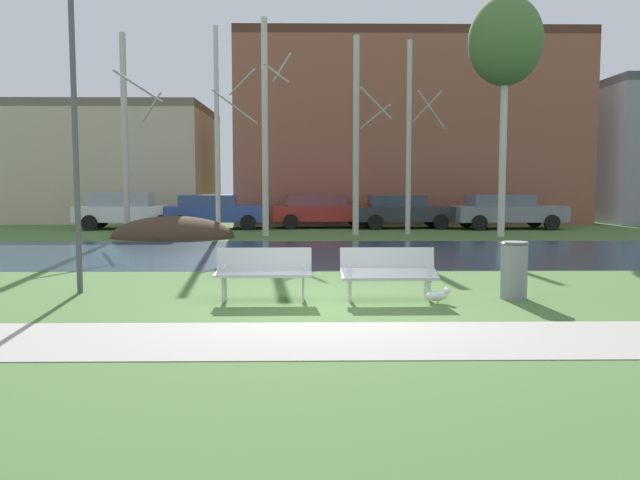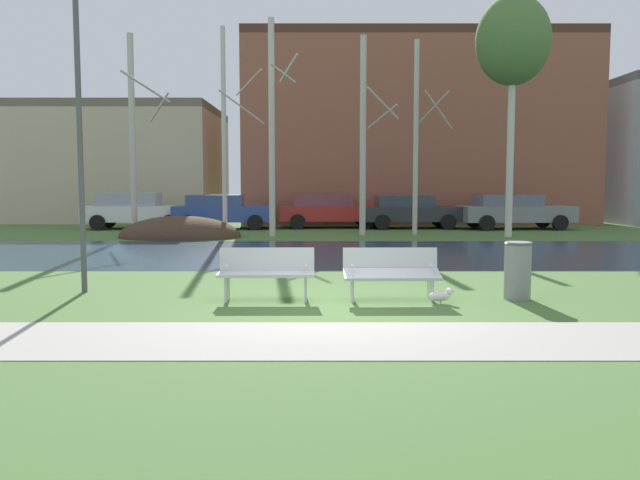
# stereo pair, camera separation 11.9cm
# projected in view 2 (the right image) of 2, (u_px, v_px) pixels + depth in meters

# --- Properties ---
(ground_plane) EXTENTS (120.00, 120.00, 0.00)m
(ground_plane) POSITION_uv_depth(u_px,v_px,m) (322.00, 246.00, 20.16)
(ground_plane) COLOR #476B33
(paved_path_strip) EXTENTS (60.00, 1.98, 0.01)m
(paved_path_strip) POSITION_uv_depth(u_px,v_px,m) (329.00, 340.00, 8.20)
(paved_path_strip) COLOR #9E998E
(paved_path_strip) RESTS_ON ground
(river_band) EXTENTS (80.00, 7.41, 0.01)m
(river_band) POSITION_uv_depth(u_px,v_px,m) (323.00, 253.00, 18.22)
(river_band) COLOR #284256
(river_band) RESTS_ON ground
(soil_mound) EXTENTS (4.39, 3.04, 1.56)m
(soil_mound) POSITION_uv_depth(u_px,v_px,m) (177.00, 238.00, 23.41)
(soil_mound) COLOR #423021
(soil_mound) RESTS_ON ground
(bench_left) EXTENTS (1.61, 0.58, 0.87)m
(bench_left) POSITION_uv_depth(u_px,v_px,m) (264.00, 272.00, 10.91)
(bench_left) COLOR silver
(bench_left) RESTS_ON ground
(bench_right) EXTENTS (1.61, 0.58, 0.87)m
(bench_right) POSITION_uv_depth(u_px,v_px,m) (388.00, 272.00, 10.92)
(bench_right) COLOR silver
(bench_right) RESTS_ON ground
(trash_bin) EXTENTS (0.47, 0.47, 0.97)m
(trash_bin) POSITION_uv_depth(u_px,v_px,m) (515.00, 269.00, 11.03)
(trash_bin) COLOR gray
(trash_bin) RESTS_ON ground
(seagull) EXTENTS (0.43, 0.16, 0.26)m
(seagull) POSITION_uv_depth(u_px,v_px,m) (438.00, 296.00, 10.65)
(seagull) COLOR white
(seagull) RESTS_ON ground
(streetlamp) EXTENTS (0.32, 0.32, 6.04)m
(streetlamp) POSITION_uv_depth(u_px,v_px,m) (74.00, 68.00, 11.40)
(streetlamp) COLOR #4C4C51
(streetlamp) RESTS_ON ground
(birch_far_left) EXTENTS (1.58, 2.87, 7.38)m
(birch_far_left) POSITION_uv_depth(u_px,v_px,m) (131.00, 133.00, 24.01)
(birch_far_left) COLOR #BCB7A8
(birch_far_left) RESTS_ON ground
(birch_left) EXTENTS (1.58, 2.91, 7.57)m
(birch_left) POSITION_uv_depth(u_px,v_px,m) (222.00, 130.00, 23.72)
(birch_left) COLOR beige
(birch_left) RESTS_ON ground
(birch_center_left) EXTENTS (1.09, 1.84, 7.86)m
(birch_center_left) POSITION_uv_depth(u_px,v_px,m) (269.00, 126.00, 23.72)
(birch_center_left) COLOR beige
(birch_center_left) RESTS_ON ground
(birch_center) EXTENTS (1.44, 2.57, 7.34)m
(birch_center) POSITION_uv_depth(u_px,v_px,m) (361.00, 135.00, 24.18)
(birch_center) COLOR #BCB7A8
(birch_center) RESTS_ON ground
(birch_center_right) EXTENTS (1.44, 2.54, 7.26)m
(birch_center_right) POSITION_uv_depth(u_px,v_px,m) (414.00, 136.00, 24.53)
(birch_center_right) COLOR #BCB7A8
(birch_center_right) RESTS_ON ground
(birch_right) EXTENTS (2.63, 2.63, 8.96)m
(birch_right) POSITION_uv_depth(u_px,v_px,m) (510.00, 42.00, 23.18)
(birch_right) COLOR beige
(birch_right) RESTS_ON ground
(parked_van_nearest_white) EXTENTS (4.53, 2.13, 1.55)m
(parked_van_nearest_white) POSITION_uv_depth(u_px,v_px,m) (133.00, 210.00, 27.71)
(parked_van_nearest_white) COLOR silver
(parked_van_nearest_white) RESTS_ON ground
(parked_sedan_second_blue) EXTENTS (4.26, 2.29, 1.44)m
(parked_sedan_second_blue) POSITION_uv_depth(u_px,v_px,m) (219.00, 211.00, 27.80)
(parked_sedan_second_blue) COLOR #2D4793
(parked_sedan_second_blue) RESTS_ON ground
(parked_hatch_third_red) EXTENTS (4.52, 2.14, 1.45)m
(parked_hatch_third_red) POSITION_uv_depth(u_px,v_px,m) (326.00, 210.00, 28.36)
(parked_hatch_third_red) COLOR maroon
(parked_hatch_third_red) RESTS_ON ground
(parked_wagon_fourth_dark) EXTENTS (4.28, 2.12, 1.42)m
(parked_wagon_fourth_dark) POSITION_uv_depth(u_px,v_px,m) (407.00, 211.00, 28.02)
(parked_wagon_fourth_dark) COLOR #282B30
(parked_wagon_fourth_dark) RESTS_ON ground
(parked_suv_fifth_grey) EXTENTS (4.73, 2.23, 1.46)m
(parked_suv_fifth_grey) POSITION_uv_depth(u_px,v_px,m) (511.00, 211.00, 27.60)
(parked_suv_fifth_grey) COLOR slate
(parked_suv_fifth_grey) RESTS_ON ground
(building_beige_block) EXTENTS (12.02, 8.63, 5.88)m
(building_beige_block) POSITION_uv_depth(u_px,v_px,m) (101.00, 164.00, 34.66)
(building_beige_block) COLOR #BCAD8E
(building_beige_block) RESTS_ON ground
(building_brick_low) EXTENTS (16.60, 9.03, 9.04)m
(building_brick_low) POSITION_uv_depth(u_px,v_px,m) (407.00, 133.00, 34.01)
(building_brick_low) COLOR brown
(building_brick_low) RESTS_ON ground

